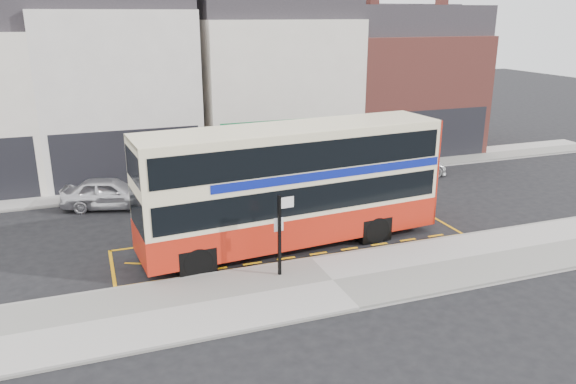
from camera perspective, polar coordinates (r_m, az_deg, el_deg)
name	(u,v)px	position (r m, az deg, el deg)	size (l,w,h in m)	color
ground	(308,258)	(21.37, 2.00, -6.67)	(120.00, 120.00, 0.00)	black
pavement	(333,282)	(19.43, 4.56, -9.08)	(40.00, 4.00, 0.15)	#A9A5A0
kerb	(311,260)	(21.02, 2.38, -6.88)	(40.00, 0.15, 0.15)	gray
far_pavement	(233,179)	(31.19, -5.58, 1.33)	(50.00, 3.00, 0.15)	#A9A5A0
road_markings	(293,242)	(22.73, 0.48, -5.10)	(14.00, 3.40, 0.01)	#EAA20C
terrace_left	(116,79)	(33.25, -17.03, 10.90)	(8.00, 8.01, 11.80)	white
terrace_green_shop	(270,78)	(34.95, -1.86, 11.53)	(9.00, 8.01, 11.30)	white
terrace_right	(398,80)	(38.76, 11.14, 11.07)	(9.00, 8.01, 10.30)	brown
double_decker_bus	(293,184)	(21.71, 0.50, 0.81)	(12.13, 3.72, 4.77)	beige
bus_stop_post	(281,227)	(19.05, -0.71, -3.59)	(0.72, 0.14, 2.89)	black
car_silver	(110,193)	(27.71, -17.66, -0.10)	(1.76, 4.37, 1.49)	silver
car_grey	(280,175)	(29.56, -0.85, 1.75)	(1.48, 4.25, 1.40)	#404148
car_white	(408,165)	(32.50, 12.11, 2.72)	(1.80, 4.42, 1.28)	white
street_tree_right	(329,98)	(33.67, 4.23, 9.55)	(2.77, 2.77, 5.98)	#2F2115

